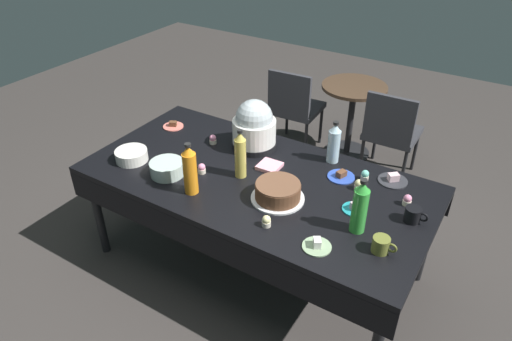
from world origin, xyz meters
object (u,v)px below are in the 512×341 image
(cupcake_cocoa, at_px, (359,185))
(cupcake_mint, at_px, (365,175))
(coffee_mug_olive, at_px, (381,245))
(soda_bottle_water, at_px, (334,143))
(soda_bottle_lime_soda, at_px, (360,207))
(cupcake_lemon, at_px, (407,200))
(cupcake_rose, at_px, (266,221))
(frosted_layer_cake, at_px, (278,192))
(dessert_plate_charcoal, at_px, (393,180))
(ceramic_snack_bowl, at_px, (132,155))
(slow_cooker, at_px, (254,126))
(soda_bottle_ginger_ale, at_px, (240,155))
(round_cafe_table, at_px, (352,107))
(maroon_chair_left, at_px, (294,105))
(dessert_plate_teal, at_px, (355,208))
(coffee_mug_black, at_px, (413,215))
(dessert_plate_sage, at_px, (317,245))
(dessert_plate_cobalt, at_px, (341,176))
(dessert_plate_coral, at_px, (173,126))
(soda_bottle_orange_juice, at_px, (190,170))
(potluck_table, at_px, (256,185))
(cupcake_berry, at_px, (213,139))
(cupcake_vanilla, at_px, (202,169))
(maroon_chair_right, at_px, (391,130))

(cupcake_cocoa, height_order, cupcake_mint, same)
(cupcake_cocoa, relative_size, coffee_mug_olive, 0.52)
(soda_bottle_water, xyz_separation_m, coffee_mug_olive, (0.57, -0.67, -0.09))
(soda_bottle_water, relative_size, soda_bottle_lime_soda, 0.89)
(cupcake_lemon, bearing_deg, cupcake_rose, -134.95)
(frosted_layer_cake, xyz_separation_m, cupcake_cocoa, (0.37, 0.35, -0.02))
(dessert_plate_charcoal, bearing_deg, ceramic_snack_bowl, -156.47)
(slow_cooker, height_order, dessert_plate_charcoal, slow_cooker)
(cupcake_lemon, xyz_separation_m, soda_bottle_ginger_ale, (-0.98, -0.26, 0.12))
(cupcake_mint, height_order, round_cafe_table, cupcake_mint)
(soda_bottle_ginger_ale, height_order, maroon_chair_left, soda_bottle_ginger_ale)
(cupcake_cocoa, distance_m, cupcake_lemon, 0.30)
(dessert_plate_teal, relative_size, coffee_mug_black, 1.10)
(cupcake_mint, bearing_deg, cupcake_cocoa, -87.62)
(soda_bottle_ginger_ale, bearing_deg, dessert_plate_sage, -26.31)
(cupcake_lemon, xyz_separation_m, cupcake_mint, (-0.30, 0.12, 0.00))
(dessert_plate_sage, bearing_deg, soda_bottle_lime_soda, 62.75)
(frosted_layer_cake, height_order, soda_bottle_lime_soda, soda_bottle_lime_soda)
(dessert_plate_cobalt, relative_size, cupcake_cocoa, 2.57)
(cupcake_mint, bearing_deg, dessert_plate_sage, -88.73)
(dessert_plate_coral, bearing_deg, dessert_plate_cobalt, 1.61)
(dessert_plate_charcoal, xyz_separation_m, soda_bottle_water, (-0.42, 0.02, 0.12))
(dessert_plate_teal, xyz_separation_m, cupcake_mint, (-0.06, 0.32, 0.02))
(soda_bottle_ginger_ale, xyz_separation_m, soda_bottle_lime_soda, (0.82, -0.11, -0.00))
(soda_bottle_orange_juice, distance_m, round_cafe_table, 2.17)
(cupcake_rose, height_order, soda_bottle_water, soda_bottle_water)
(soda_bottle_orange_juice, distance_m, soda_bottle_ginger_ale, 0.34)
(coffee_mug_black, relative_size, coffee_mug_olive, 1.00)
(slow_cooker, bearing_deg, dessert_plate_cobalt, -3.03)
(ceramic_snack_bowl, bearing_deg, cupcake_lemon, 15.96)
(slow_cooker, relative_size, dessert_plate_cobalt, 2.02)
(frosted_layer_cake, bearing_deg, potluck_table, 150.86)
(soda_bottle_ginger_ale, height_order, coffee_mug_olive, soda_bottle_ginger_ale)
(slow_cooker, xyz_separation_m, soda_bottle_water, (0.54, 0.12, -0.02))
(potluck_table, height_order, maroon_chair_left, maroon_chair_left)
(dessert_plate_sage, relative_size, round_cafe_table, 0.21)
(cupcake_lemon, bearing_deg, maroon_chair_left, 136.97)
(cupcake_berry, xyz_separation_m, cupcake_vanilla, (0.16, -0.34, 0.00))
(potluck_table, height_order, frosted_layer_cake, frosted_layer_cake)
(frosted_layer_cake, bearing_deg, slow_cooker, 134.79)
(cupcake_berry, bearing_deg, dessert_plate_coral, 173.90)
(cupcake_rose, xyz_separation_m, cupcake_cocoa, (0.30, 0.59, 0.00))
(cupcake_vanilla, distance_m, soda_bottle_orange_juice, 0.24)
(cupcake_vanilla, xyz_separation_m, maroon_chair_right, (0.72, 1.70, -0.29))
(cupcake_lemon, relative_size, coffee_mug_olive, 0.52)
(cupcake_rose, relative_size, maroon_chair_left, 0.08)
(cupcake_cocoa, distance_m, soda_bottle_lime_soda, 0.40)
(dessert_plate_teal, height_order, maroon_chair_right, maroon_chair_right)
(dessert_plate_cobalt, height_order, dessert_plate_charcoal, dessert_plate_charcoal)
(dessert_plate_charcoal, bearing_deg, potluck_table, -151.14)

